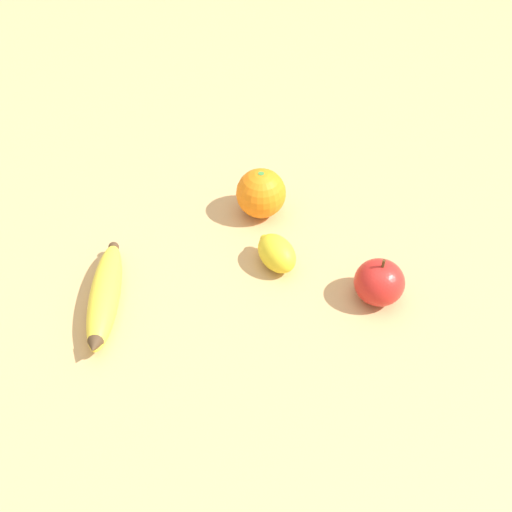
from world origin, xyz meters
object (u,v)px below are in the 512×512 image
object	(u,v)px
banana	(105,296)
orange	(261,193)
lemon	(277,253)
apple	(379,282)

from	to	relation	value
banana	orange	world-z (taller)	orange
banana	orange	xyz separation A→B (m)	(-0.24, 0.19, 0.02)
orange	lemon	size ratio (longest dim) A/B	0.92
orange	lemon	bearing A→B (deg)	20.61
orange	banana	bearing A→B (deg)	-38.17
apple	banana	bearing A→B (deg)	-77.97
lemon	banana	bearing A→B (deg)	-62.12
banana	lemon	xyz separation A→B (m)	(-0.12, 0.23, 0.00)
banana	lemon	size ratio (longest dim) A/B	2.36
orange	lemon	distance (m)	0.13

